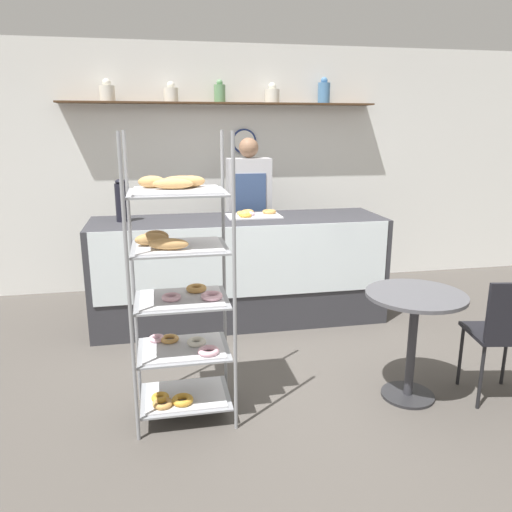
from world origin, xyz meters
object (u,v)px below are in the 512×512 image
(cafe_table, at_px, (414,320))
(pastry_rack, at_px, (179,285))
(person_worker, at_px, (249,212))
(cafe_chair, at_px, (505,328))
(donut_tray_counter, at_px, (252,214))
(coffee_carafe, at_px, (122,201))

(cafe_table, bearing_deg, pastry_rack, 176.55)
(pastry_rack, distance_m, person_worker, 2.38)
(person_worker, height_order, cafe_table, person_worker)
(cafe_chair, bearing_deg, cafe_table, -8.26)
(person_worker, distance_m, donut_tray_counter, 0.58)
(person_worker, xyz_separation_m, donut_tray_counter, (-0.07, -0.57, 0.08))
(cafe_table, relative_size, coffee_carafe, 1.99)
(pastry_rack, bearing_deg, cafe_table, -3.45)
(pastry_rack, bearing_deg, person_worker, 69.27)
(cafe_chair, bearing_deg, coffee_carafe, -27.03)
(person_worker, height_order, donut_tray_counter, person_worker)
(cafe_chair, xyz_separation_m, coffee_carafe, (-2.52, 1.90, 0.64))
(person_worker, bearing_deg, pastry_rack, -110.73)
(coffee_carafe, bearing_deg, donut_tray_counter, 1.47)
(cafe_table, xyz_separation_m, coffee_carafe, (-1.96, 1.72, 0.62))
(person_worker, relative_size, coffee_carafe, 4.51)
(cafe_chair, height_order, donut_tray_counter, donut_tray_counter)
(person_worker, distance_m, cafe_chair, 2.83)
(cafe_table, bearing_deg, cafe_chair, -18.30)
(pastry_rack, relative_size, coffee_carafe, 4.75)
(pastry_rack, xyz_separation_m, cafe_table, (1.54, -0.09, -0.32))
(coffee_carafe, bearing_deg, person_worker, 25.26)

